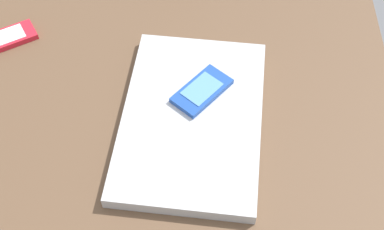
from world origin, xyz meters
TOP-DOWN VIEW (x-y plane):
  - desk_surface at (0.00, 0.00)cm, footprint 120.00×80.00cm
  - laptop_closed at (-0.52, 5.29)cm, footprint 35.61×25.01cm
  - cell_phone_on_laptop at (-5.07, 6.75)cm, footprint 11.24×10.61cm
  - cell_phone_on_desk at (-18.00, -29.68)cm, footprint 9.66×11.51cm

SIDE VIEW (x-z plane):
  - desk_surface at x=0.00cm, z-range 0.00..3.00cm
  - cell_phone_on_desk at x=-18.00cm, z-range 2.97..4.16cm
  - laptop_closed at x=-0.52cm, z-range 3.00..5.21cm
  - cell_phone_on_laptop at x=-5.07cm, z-range 5.18..6.26cm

